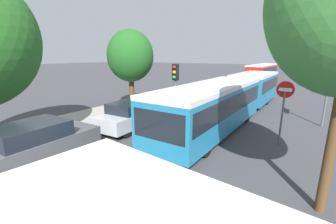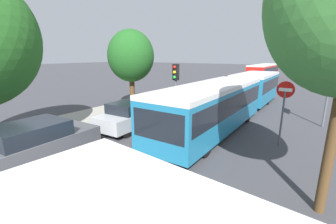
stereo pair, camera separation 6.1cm
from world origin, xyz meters
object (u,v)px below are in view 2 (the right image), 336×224
at_px(queued_car_graphite, 34,144).
at_px(queued_car_navy, 236,83).
at_px(city_bus_rear, 264,71).
at_px(queued_car_red, 187,99).
at_px(queued_car_silver, 132,115).
at_px(tree_left_mid, 131,56).
at_px(no_entry_sign, 284,104).
at_px(direction_sign_post, 330,81).
at_px(queued_car_blue, 215,89).
at_px(articulated_bus, 234,95).
at_px(traffic_light, 176,80).

xyz_separation_m(queued_car_graphite, queued_car_navy, (0.22, 22.06, -0.03)).
bearing_deg(city_bus_rear, queued_car_red, -179.55).
bearing_deg(queued_car_silver, tree_left_mid, 40.22).
distance_m(no_entry_sign, tree_left_mid, 10.38).
height_order(queued_car_graphite, direction_sign_post, direction_sign_post).
height_order(queued_car_graphite, queued_car_blue, queued_car_graphite).
height_order(queued_car_graphite, tree_left_mid, tree_left_mid).
relative_size(articulated_bus, queued_car_red, 3.77).
relative_size(articulated_bus, traffic_light, 4.85).
xyz_separation_m(queued_car_blue, traffic_light, (1.44, -9.22, 1.76)).
height_order(queued_car_silver, direction_sign_post, direction_sign_post).
bearing_deg(queued_car_graphite, queued_car_silver, -2.46).
height_order(articulated_bus, queued_car_silver, articulated_bus).
bearing_deg(traffic_light, queued_car_blue, -173.56).
xyz_separation_m(queued_car_red, traffic_light, (1.25, -3.51, 1.74)).
relative_size(articulated_bus, direction_sign_post, 4.58).
height_order(city_bus_rear, tree_left_mid, tree_left_mid).
height_order(queued_car_red, tree_left_mid, tree_left_mid).
height_order(queued_car_blue, tree_left_mid, tree_left_mid).
distance_m(no_entry_sign, direction_sign_post, 4.58).
height_order(traffic_light, no_entry_sign, traffic_light).
distance_m(articulated_bus, queued_car_silver, 6.66).
bearing_deg(tree_left_mid, queued_car_red, 35.63).
bearing_deg(queued_car_red, tree_left_mid, 123.13).
relative_size(no_entry_sign, tree_left_mid, 0.50).
relative_size(city_bus_rear, queued_car_graphite, 2.50).
bearing_deg(city_bus_rear, articulated_bus, -171.45).
bearing_deg(queued_car_navy, queued_car_blue, 175.15).
bearing_deg(queued_car_navy, no_entry_sign, -158.20).
height_order(queued_car_red, queued_car_blue, queued_car_red).
bearing_deg(tree_left_mid, no_entry_sign, -8.15).
distance_m(queued_car_silver, no_entry_sign, 7.37).
xyz_separation_m(queued_car_graphite, queued_car_silver, (-0.00, 5.10, -0.04)).
xyz_separation_m(queued_car_silver, queued_car_blue, (-0.00, 11.33, -0.00)).
bearing_deg(queued_car_blue, queued_car_graphite, 177.53).
relative_size(traffic_light, direction_sign_post, 0.94).
bearing_deg(articulated_bus, queued_car_silver, -34.79).
bearing_deg(queued_car_navy, tree_left_mid, 164.02).
xyz_separation_m(articulated_bus, queued_car_silver, (-3.77, -5.45, -0.67)).
bearing_deg(queued_car_navy, queued_car_graphite, 176.92).
bearing_deg(queued_car_red, city_bus_rear, -2.55).
bearing_deg(articulated_bus, queued_car_navy, -162.97).
xyz_separation_m(articulated_bus, traffic_light, (-2.33, -3.34, 1.09)).
height_order(queued_car_red, queued_car_navy, queued_car_red).
xyz_separation_m(queued_car_navy, no_entry_sign, (6.82, -15.10, 1.13)).
xyz_separation_m(queued_car_silver, tree_left_mid, (-3.05, 3.30, 3.05)).
bearing_deg(articulated_bus, no_entry_sign, 42.24).
distance_m(queued_car_silver, tree_left_mid, 5.43).
xyz_separation_m(traffic_light, tree_left_mid, (-4.48, 1.19, 1.30)).
distance_m(articulated_bus, queued_car_red, 3.65).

